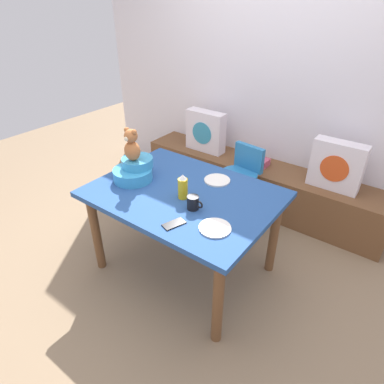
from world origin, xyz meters
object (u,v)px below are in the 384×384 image
at_px(infant_seat_teal, 134,170).
at_px(dinner_plate_near, 217,180).
at_px(dining_table, 184,203).
at_px(cell_phone, 174,224).
at_px(coffee_mug, 193,203).
at_px(teddy_bear, 132,145).
at_px(pillow_floral_right, 337,166).
at_px(highchair, 240,176).
at_px(book_stack, 258,161).
at_px(ketchup_bottle, 183,187).
at_px(pillow_floral_left, 206,131).
at_px(dinner_plate_far, 215,228).

distance_m(infant_seat_teal, dinner_plate_near, 0.64).
xyz_separation_m(dining_table, dinner_plate_near, (0.11, 0.28, 0.10)).
bearing_deg(cell_phone, coffee_mug, -69.50).
bearing_deg(cell_phone, teddy_bear, -5.60).
xyz_separation_m(pillow_floral_right, dinner_plate_near, (-0.64, -0.94, 0.07)).
bearing_deg(highchair, dinner_plate_near, -81.10).
xyz_separation_m(book_stack, ketchup_bottle, (0.05, -1.31, 0.33)).
bearing_deg(coffee_mug, pillow_floral_right, 67.56).
relative_size(pillow_floral_right, cell_phone, 3.06).
height_order(dining_table, infant_seat_teal, infant_seat_teal).
xyz_separation_m(pillow_floral_right, teddy_bear, (-1.17, -1.29, 0.34)).
bearing_deg(coffee_mug, pillow_floral_left, 121.57).
height_order(teddy_bear, ketchup_bottle, teddy_bear).
xyz_separation_m(dinner_plate_near, cell_phone, (0.09, -0.63, -0.00)).
bearing_deg(infant_seat_teal, cell_phone, -24.25).
distance_m(highchair, teddy_bear, 1.10).
height_order(pillow_floral_right, teddy_bear, teddy_bear).
distance_m(teddy_bear, cell_phone, 0.73).
xyz_separation_m(dinner_plate_near, dinner_plate_far, (0.32, -0.51, 0.00)).
height_order(coffee_mug, cell_phone, coffee_mug).
bearing_deg(dining_table, ketchup_bottle, -56.29).
xyz_separation_m(pillow_floral_left, dinner_plate_near, (0.76, -0.94, 0.07)).
distance_m(infant_seat_teal, dinner_plate_far, 0.87).
xyz_separation_m(pillow_floral_right, ketchup_bottle, (-0.70, -1.29, 0.15)).
bearing_deg(dinner_plate_far, highchair, 110.96).
relative_size(pillow_floral_right, dinner_plate_far, 2.20).
height_order(pillow_floral_left, dinner_plate_far, pillow_floral_left).
height_order(book_stack, dining_table, dining_table).
bearing_deg(ketchup_bottle, highchair, 91.29).
xyz_separation_m(infant_seat_teal, teddy_bear, (-0.00, -0.00, 0.21)).
relative_size(pillow_floral_left, book_stack, 2.20).
distance_m(dining_table, teddy_bear, 0.57).
bearing_deg(teddy_bear, dinner_plate_far, -10.81).
height_order(teddy_bear, cell_phone, teddy_bear).
xyz_separation_m(book_stack, dinner_plate_near, (0.11, -0.96, 0.25)).
height_order(infant_seat_teal, coffee_mug, infant_seat_teal).
height_order(pillow_floral_left, cell_phone, pillow_floral_left).
xyz_separation_m(teddy_bear, ketchup_bottle, (0.47, 0.00, -0.19)).
relative_size(book_stack, dinner_plate_near, 1.00).
relative_size(teddy_bear, cell_phone, 1.74).
height_order(book_stack, infant_seat_teal, infant_seat_teal).
bearing_deg(highchair, pillow_floral_left, 148.31).
bearing_deg(cell_phone, ketchup_bottle, -43.66).
relative_size(ketchup_bottle, dinner_plate_far, 0.92).
xyz_separation_m(coffee_mug, dinner_plate_near, (-0.08, 0.42, -0.04)).
distance_m(dining_table, coffee_mug, 0.27).
xyz_separation_m(pillow_floral_left, coffee_mug, (0.83, -1.36, 0.11)).
relative_size(dining_table, highchair, 1.68).
bearing_deg(ketchup_bottle, cell_phone, -62.27).
height_order(pillow_floral_left, coffee_mug, pillow_floral_left).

